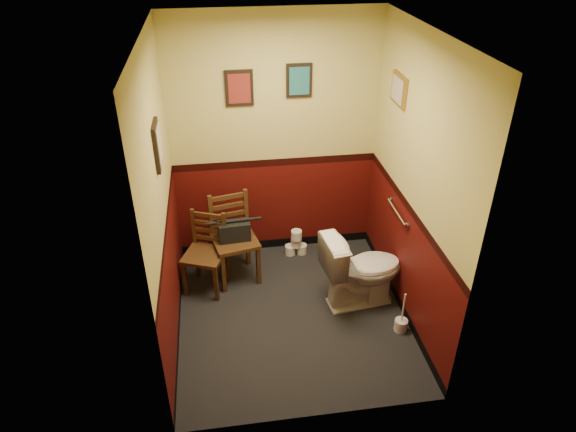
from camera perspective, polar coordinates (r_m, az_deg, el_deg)
The scene contains 17 objects.
floor at distance 5.21m, azimuth 0.41°, elevation -10.87°, with size 2.20×2.40×0.00m, color black.
ceiling at distance 3.94m, azimuth 0.56°, elevation 19.62°, with size 2.20×2.40×0.00m, color silver.
wall_back at distance 5.49m, azimuth -1.47°, elevation 8.24°, with size 2.20×2.70×0.00m, color #450B09.
wall_front at distance 3.44m, azimuth 3.57°, elevation -7.45°, with size 2.20×2.70×0.00m, color #450B09.
wall_left at distance 4.41m, azimuth -13.81°, elevation 1.13°, with size 2.40×2.70×0.00m, color #450B09.
wall_right at distance 4.70m, azimuth 13.87°, elevation 3.10°, with size 2.40×2.70×0.00m, color #450B09.
grab_bar at distance 5.08m, azimuth 12.02°, elevation 0.44°, with size 0.05×0.56×0.06m.
framed_print_back_a at distance 5.24m, azimuth -5.45°, elevation 13.96°, with size 0.28×0.04×0.36m.
framed_print_back_b at distance 5.28m, azimuth 1.25°, elevation 14.81°, with size 0.26×0.04×0.34m.
framed_print_left at distance 4.28m, azimuth -14.29°, elevation 7.62°, with size 0.04×0.30×0.38m.
framed_print_right at distance 4.94m, azimuth 12.22°, elevation 13.57°, with size 0.04×0.34×0.28m.
toilet at distance 5.17m, azimuth 8.20°, elevation -5.92°, with size 0.46×0.82×0.80m, color white.
toilet_brush at distance 5.12m, azimuth 12.44°, elevation -11.68°, with size 0.12×0.12×0.44m.
chair_left at distance 5.37m, azimuth -9.10°, elevation -4.06°, with size 0.51×0.51×0.85m.
chair_right at distance 5.46m, azimuth -6.04°, elevation -2.50°, with size 0.53×0.53×0.95m.
handbag at distance 5.35m, azimuth -5.99°, elevation -1.64°, with size 0.34×0.19×0.24m.
tp_stack at distance 5.94m, azimuth 0.90°, elevation -3.12°, with size 0.26×0.16×0.33m.
Camera 1 is at (-0.60, -3.82, 3.50)m, focal length 32.00 mm.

